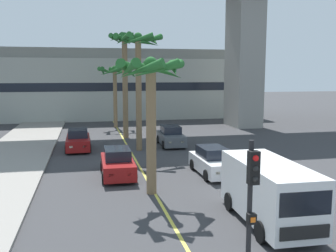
{
  "coord_description": "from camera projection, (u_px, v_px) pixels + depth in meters",
  "views": [
    {
      "loc": [
        -3.08,
        -0.3,
        5.69
      ],
      "look_at": [
        0.0,
        14.0,
        3.67
      ],
      "focal_mm": 40.59,
      "sensor_mm": 36.0,
      "label": 1
    }
  ],
  "objects": [
    {
      "name": "palm_tree_mid_median",
      "position": [
        125.0,
        60.0,
        33.04
      ],
      "size": [
        2.83,
        2.84,
        9.23
      ],
      "color": "brown",
      "rests_on": "ground"
    },
    {
      "name": "car_queue_third",
      "position": [
        171.0,
        137.0,
        30.21
      ],
      "size": [
        1.92,
        4.14,
        1.56
      ],
      "color": "#4C5156",
      "rests_on": "ground"
    },
    {
      "name": "lane_stripe_center",
      "position": [
        136.0,
        161.0,
        24.95
      ],
      "size": [
        0.14,
        56.0,
        0.01
      ],
      "primitive_type": "cube",
      "color": "#DBCC4C",
      "rests_on": "ground"
    },
    {
      "name": "palm_tree_near_median",
      "position": [
        151.0,
        85.0,
        17.51
      ],
      "size": [
        3.31,
        3.37,
        6.46
      ],
      "color": "brown",
      "rests_on": "ground"
    },
    {
      "name": "palm_tree_farthest_median",
      "position": [
        115.0,
        79.0,
        39.93
      ],
      "size": [
        3.59,
        3.7,
        6.52
      ],
      "color": "brown",
      "rests_on": "ground"
    },
    {
      "name": "delivery_van",
      "position": [
        269.0,
        191.0,
        14.38
      ],
      "size": [
        2.26,
        5.3,
        2.36
      ],
      "color": "white",
      "rests_on": "ground"
    },
    {
      "name": "car_queue_fourth",
      "position": [
        213.0,
        162.0,
        21.53
      ],
      "size": [
        1.89,
        4.13,
        1.56
      ],
      "color": "white",
      "rests_on": "ground"
    },
    {
      "name": "car_queue_second",
      "position": [
        78.0,
        140.0,
        28.45
      ],
      "size": [
        1.87,
        4.12,
        1.56
      ],
      "color": "maroon",
      "rests_on": "ground"
    },
    {
      "name": "palm_tree_far_median",
      "position": [
        138.0,
        58.0,
        27.53
      ],
      "size": [
        3.6,
        3.65,
        8.63
      ],
      "color": "brown",
      "rests_on": "ground"
    },
    {
      "name": "pier_building_backdrop",
      "position": [
        110.0,
        85.0,
        48.95
      ],
      "size": [
        37.04,
        8.04,
        8.7
      ],
      "color": "#ADB2A8",
      "rests_on": "ground"
    },
    {
      "name": "traffic_light_median_near",
      "position": [
        251.0,
        205.0,
        8.68
      ],
      "size": [
        0.24,
        0.37,
        4.2
      ],
      "color": "black",
      "rests_on": "ground"
    },
    {
      "name": "car_queue_front",
      "position": [
        118.0,
        164.0,
        21.12
      ],
      "size": [
        1.86,
        4.11,
        1.56
      ],
      "color": "maroon",
      "rests_on": "ground"
    }
  ]
}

